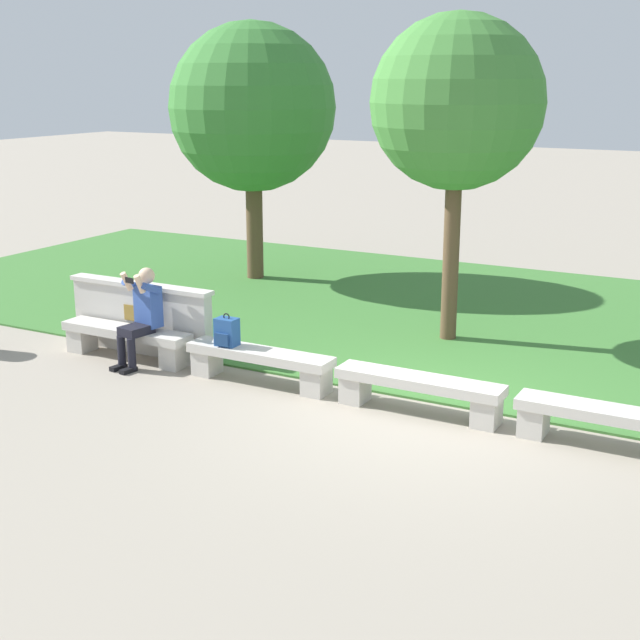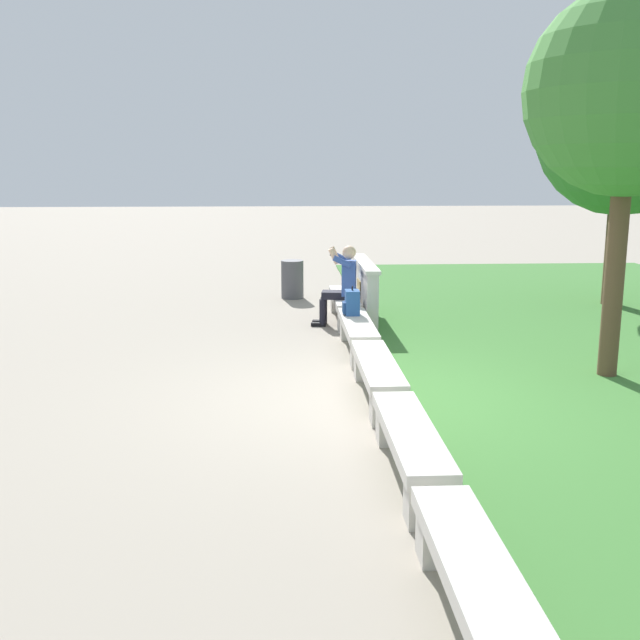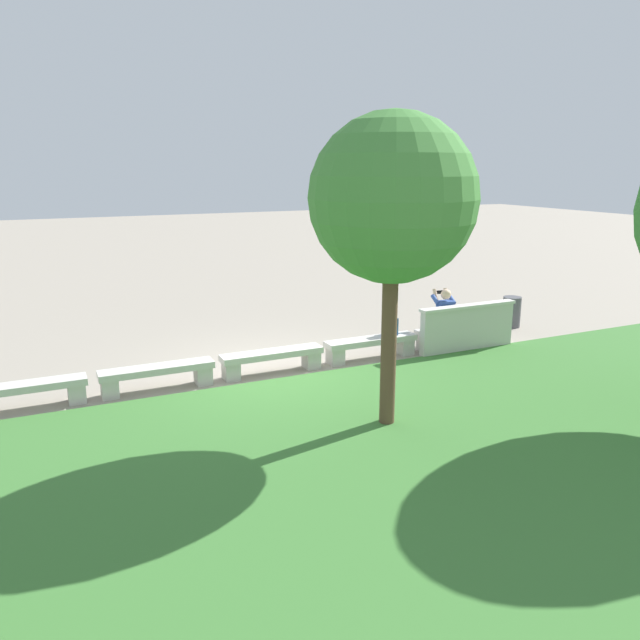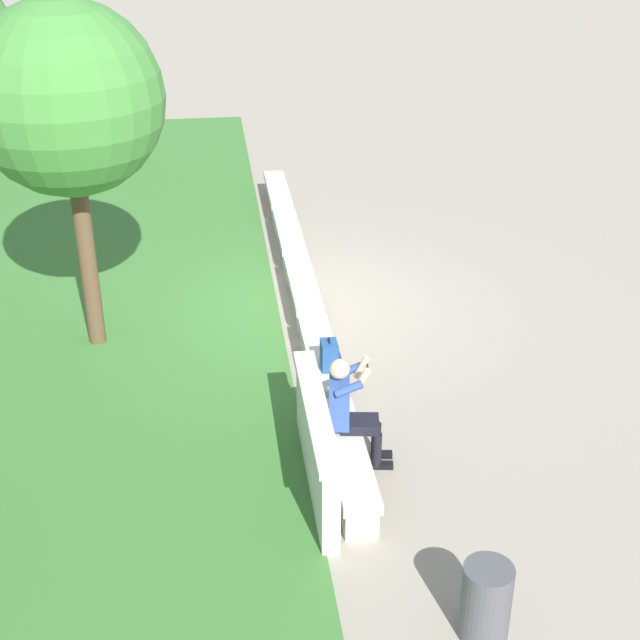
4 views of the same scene
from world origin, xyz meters
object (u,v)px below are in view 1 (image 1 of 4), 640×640
(bench_near, at_px, (260,361))
(tree_behind_wall, at_px, (457,104))
(bench_far, at_px, (612,422))
(bench_main, at_px, (126,338))
(person_photographer, at_px, (142,312))
(tree_left_background, at_px, (252,108))
(bench_mid, at_px, (419,389))
(backpack, at_px, (226,332))

(bench_near, bearing_deg, tree_behind_wall, 64.70)
(bench_near, distance_m, bench_far, 4.33)
(bench_main, height_order, bench_near, same)
(bench_far, height_order, person_photographer, person_photographer)
(tree_behind_wall, bearing_deg, person_photographer, -136.39)
(bench_near, relative_size, tree_left_background, 0.42)
(bench_mid, xyz_separation_m, bench_far, (2.17, 0.00, 0.00))
(bench_far, bearing_deg, tree_behind_wall, 134.35)
(backpack, xyz_separation_m, tree_left_background, (-2.85, 5.15, 2.58))
(bench_mid, relative_size, tree_behind_wall, 0.43)
(person_photographer, height_order, tree_behind_wall, tree_behind_wall)
(bench_mid, xyz_separation_m, tree_left_background, (-5.48, 5.11, 2.91))
(bench_near, distance_m, person_photographer, 1.86)
(bench_mid, relative_size, person_photographer, 1.51)
(bench_main, distance_m, bench_far, 6.50)
(bench_mid, distance_m, tree_behind_wall, 4.38)
(bench_main, height_order, backpack, backpack)
(bench_far, distance_m, tree_left_background, 9.64)
(bench_main, xyz_separation_m, tree_behind_wall, (3.58, 2.99, 3.11))
(bench_far, relative_size, tree_behind_wall, 0.43)
(bench_mid, distance_m, bench_far, 2.17)
(bench_far, bearing_deg, tree_left_background, 146.25)
(bench_main, bearing_deg, tree_behind_wall, 39.86)
(bench_near, height_order, tree_left_background, tree_left_background)
(bench_main, bearing_deg, person_photographer, -11.96)
(person_photographer, relative_size, tree_left_background, 0.28)
(tree_behind_wall, distance_m, tree_left_background, 5.18)
(bench_far, height_order, tree_left_background, tree_left_background)
(person_photographer, distance_m, tree_behind_wall, 5.19)
(bench_main, relative_size, bench_far, 1.00)
(bench_main, height_order, bench_far, same)
(bench_far, height_order, tree_behind_wall, tree_behind_wall)
(person_photographer, bearing_deg, bench_near, 2.43)
(bench_main, height_order, person_photographer, person_photographer)
(bench_main, bearing_deg, bench_mid, 0.00)
(person_photographer, bearing_deg, tree_left_background, 106.22)
(bench_near, bearing_deg, person_photographer, -177.57)
(bench_mid, relative_size, bench_far, 1.00)
(bench_far, height_order, backpack, backpack)
(bench_mid, distance_m, person_photographer, 3.99)
(bench_near, xyz_separation_m, person_photographer, (-1.80, -0.08, 0.43))
(bench_far, bearing_deg, bench_mid, 180.00)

